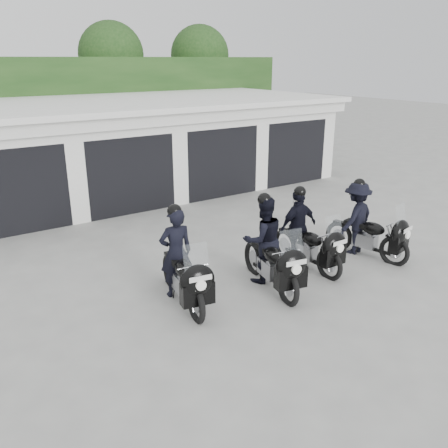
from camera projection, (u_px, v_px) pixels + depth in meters
ground at (246, 283)px, 9.48m from camera, size 80.00×80.00×0.00m
garage_block at (98, 151)px, 15.31m from camera, size 16.40×6.80×2.96m
background_vegetation at (62, 97)px, 18.86m from camera, size 20.00×3.90×5.80m
police_bike_a at (181, 265)px, 8.52m from camera, size 0.86×2.11×1.85m
police_bike_b at (268, 247)px, 9.17m from camera, size 1.04×2.14×1.89m
police_bike_c at (303, 232)px, 10.06m from camera, size 0.97×2.05×1.78m
police_bike_d at (362, 222)px, 10.63m from camera, size 1.17×2.05×1.80m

